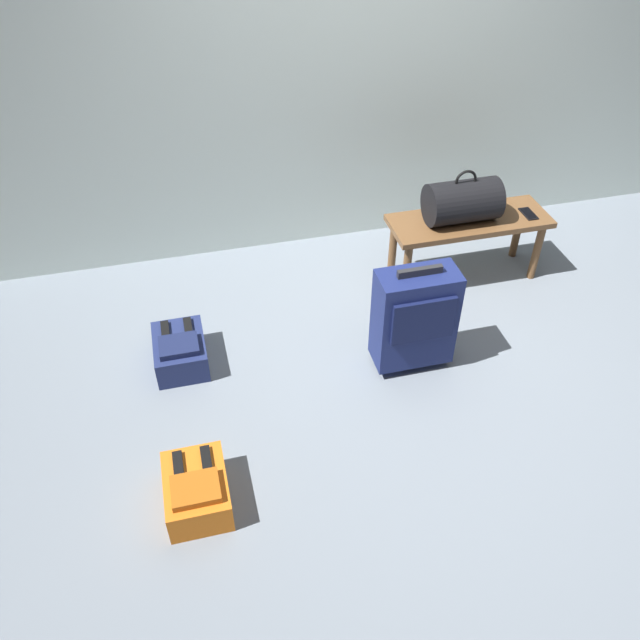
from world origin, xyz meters
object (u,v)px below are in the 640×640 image
Objects in this scene: duffel_bag_black at (463,201)px; backpack_orange at (197,490)px; backpack_navy at (180,351)px; bench at (468,228)px; cell_phone at (528,214)px; suitcase_upright_navy at (415,317)px.

duffel_bag_black reaches higher than backpack_orange.
bench is at bearing 11.92° from backpack_navy.
bench is 0.38m from cell_phone.
cell_phone is at bearing 29.99° from backpack_orange.
bench is 0.21m from duffel_bag_black.
backpack_orange is (-1.86, -1.33, -0.27)m from bench.
cell_phone is at bearing 33.67° from suitcase_upright_navy.
backpack_orange is at bearing -144.40° from bench.
cell_phone reaches higher than bench.
cell_phone is 1.19m from suitcase_upright_navy.
suitcase_upright_navy is 1.72× the size of backpack_navy.
suitcase_upright_navy reaches higher than bench.
duffel_bag_black is at bearing 36.63° from backpack_orange.
suitcase_upright_navy is at bearing 26.88° from backpack_orange.
backpack_navy is at bearing 166.12° from suitcase_upright_navy.
suitcase_upright_navy is (-0.54, -0.70, -0.23)m from duffel_bag_black.
duffel_bag_black is 1.16× the size of backpack_navy.
suitcase_upright_navy is at bearing -127.82° from duffel_bag_black.
backpack_navy is 1.00× the size of backpack_orange.
duffel_bag_black is at bearing -180.00° from bench.
cell_phone is 0.38× the size of backpack_orange.
duffel_bag_black is at bearing 12.36° from backpack_navy.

